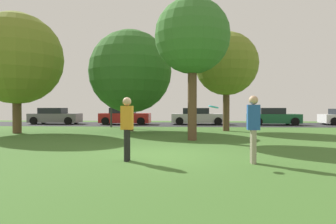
{
  "coord_description": "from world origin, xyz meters",
  "views": [
    {
      "loc": [
        0.82,
        -9.34,
        1.52
      ],
      "look_at": [
        0.0,
        3.26,
        1.28
      ],
      "focal_mm": 31.95,
      "sensor_mm": 36.0,
      "label": 1
    }
  ],
  "objects_px": {
    "birch_tree_lone": "(192,37)",
    "person_catcher": "(127,125)",
    "oak_tree_left": "(17,59)",
    "street_lamp_post": "(111,96)",
    "parked_car_grey": "(55,117)",
    "oak_tree_right": "(130,72)",
    "parked_car_green": "(273,117)",
    "person_thrower": "(253,125)",
    "frisbee_disc": "(214,107)",
    "oak_tree_center": "(226,64)",
    "parked_car_red": "(125,117)",
    "parked_car_silver": "(198,117)"
  },
  "relations": [
    {
      "from": "oak_tree_right",
      "to": "parked_car_green",
      "type": "relative_size",
      "value": 1.51
    },
    {
      "from": "person_thrower",
      "to": "parked_car_green",
      "type": "height_order",
      "value": "person_thrower"
    },
    {
      "from": "parked_car_silver",
      "to": "parked_car_red",
      "type": "bearing_deg",
      "value": -176.17
    },
    {
      "from": "person_thrower",
      "to": "parked_car_green",
      "type": "xyz_separation_m",
      "value": [
        5.31,
        17.11,
        -0.36
      ]
    },
    {
      "from": "person_catcher",
      "to": "parked_car_green",
      "type": "height_order",
      "value": "person_catcher"
    },
    {
      "from": "person_thrower",
      "to": "frisbee_disc",
      "type": "xyz_separation_m",
      "value": [
        -1.05,
        0.04,
        0.49
      ]
    },
    {
      "from": "birch_tree_lone",
      "to": "person_catcher",
      "type": "distance_m",
      "value": 6.67
    },
    {
      "from": "oak_tree_left",
      "to": "oak_tree_center",
      "type": "bearing_deg",
      "value": 10.95
    },
    {
      "from": "parked_car_silver",
      "to": "parked_car_green",
      "type": "bearing_deg",
      "value": -2.11
    },
    {
      "from": "birch_tree_lone",
      "to": "parked_car_grey",
      "type": "xyz_separation_m",
      "value": [
        -11.69,
        11.73,
        -3.98
      ]
    },
    {
      "from": "oak_tree_right",
      "to": "parked_car_grey",
      "type": "relative_size",
      "value": 1.45
    },
    {
      "from": "oak_tree_center",
      "to": "person_catcher",
      "type": "relative_size",
      "value": 3.46
    },
    {
      "from": "frisbee_disc",
      "to": "oak_tree_center",
      "type": "bearing_deg",
      "value": 80.89
    },
    {
      "from": "person_catcher",
      "to": "street_lamp_post",
      "type": "distance_m",
      "value": 13.97
    },
    {
      "from": "oak_tree_center",
      "to": "parked_car_grey",
      "type": "distance_m",
      "value": 15.7
    },
    {
      "from": "frisbee_disc",
      "to": "parked_car_grey",
      "type": "relative_size",
      "value": 0.08
    },
    {
      "from": "person_thrower",
      "to": "frisbee_disc",
      "type": "height_order",
      "value": "person_thrower"
    },
    {
      "from": "person_thrower",
      "to": "parked_car_red",
      "type": "distance_m",
      "value": 18.33
    },
    {
      "from": "parked_car_grey",
      "to": "parked_car_silver",
      "type": "xyz_separation_m",
      "value": [
        12.35,
        0.22,
        -0.0
      ]
    },
    {
      "from": "frisbee_disc",
      "to": "parked_car_green",
      "type": "relative_size",
      "value": 0.08
    },
    {
      "from": "street_lamp_post",
      "to": "frisbee_disc",
      "type": "bearing_deg",
      "value": -64.96
    },
    {
      "from": "street_lamp_post",
      "to": "parked_car_red",
      "type": "bearing_deg",
      "value": 85.2
    },
    {
      "from": "oak_tree_center",
      "to": "oak_tree_left",
      "type": "distance_m",
      "value": 12.3
    },
    {
      "from": "oak_tree_right",
      "to": "street_lamp_post",
      "type": "xyz_separation_m",
      "value": [
        -2.09,
        3.41,
        -1.41
      ]
    },
    {
      "from": "birch_tree_lone",
      "to": "street_lamp_post",
      "type": "xyz_separation_m",
      "value": [
        -5.79,
        8.1,
        -2.38
      ]
    },
    {
      "from": "street_lamp_post",
      "to": "parked_car_green",
      "type": "bearing_deg",
      "value": 16.0
    },
    {
      "from": "parked_car_grey",
      "to": "parked_car_red",
      "type": "xyz_separation_m",
      "value": [
        6.18,
        -0.19,
        0.01
      ]
    },
    {
      "from": "oak_tree_right",
      "to": "parked_car_green",
      "type": "xyz_separation_m",
      "value": [
        10.55,
        7.04,
        -3.01
      ]
    },
    {
      "from": "birch_tree_lone",
      "to": "person_thrower",
      "type": "relative_size",
      "value": 3.52
    },
    {
      "from": "person_catcher",
      "to": "frisbee_disc",
      "type": "xyz_separation_m",
      "value": [
        2.38,
        -0.09,
        0.52
      ]
    },
    {
      "from": "birch_tree_lone",
      "to": "oak_tree_left",
      "type": "relative_size",
      "value": 0.93
    },
    {
      "from": "person_thrower",
      "to": "parked_car_grey",
      "type": "xyz_separation_m",
      "value": [
        -13.22,
        17.12,
        -0.36
      ]
    },
    {
      "from": "birch_tree_lone",
      "to": "parked_car_red",
      "type": "bearing_deg",
      "value": 115.51
    },
    {
      "from": "oak_tree_right",
      "to": "street_lamp_post",
      "type": "relative_size",
      "value": 1.37
    },
    {
      "from": "birch_tree_lone",
      "to": "person_thrower",
      "type": "distance_m",
      "value": 6.67
    },
    {
      "from": "birch_tree_lone",
      "to": "parked_car_silver",
      "type": "relative_size",
      "value": 1.42
    },
    {
      "from": "oak_tree_right",
      "to": "parked_car_red",
      "type": "distance_m",
      "value": 7.69
    },
    {
      "from": "parked_car_green",
      "to": "birch_tree_lone",
      "type": "bearing_deg",
      "value": -120.29
    },
    {
      "from": "oak_tree_left",
      "to": "person_thrower",
      "type": "xyz_separation_m",
      "value": [
        11.42,
        -8.31,
        -3.21
      ]
    },
    {
      "from": "oak_tree_center",
      "to": "oak_tree_right",
      "type": "relative_size",
      "value": 0.99
    },
    {
      "from": "person_catcher",
      "to": "birch_tree_lone",
      "type": "bearing_deg",
      "value": 72.45
    },
    {
      "from": "oak_tree_center",
      "to": "parked_car_green",
      "type": "xyz_separation_m",
      "value": [
        4.66,
        6.46,
        -3.5
      ]
    },
    {
      "from": "birch_tree_lone",
      "to": "parked_car_green",
      "type": "xyz_separation_m",
      "value": [
        6.85,
        11.72,
        -3.98
      ]
    },
    {
      "from": "parked_car_green",
      "to": "parked_car_red",
      "type": "bearing_deg",
      "value": -179.14
    },
    {
      "from": "parked_car_silver",
      "to": "oak_tree_center",
      "type": "bearing_deg",
      "value": -77.19
    },
    {
      "from": "person_thrower",
      "to": "street_lamp_post",
      "type": "xyz_separation_m",
      "value": [
        -7.33,
        13.49,
        1.24
      ]
    },
    {
      "from": "oak_tree_left",
      "to": "street_lamp_post",
      "type": "relative_size",
      "value": 1.51
    },
    {
      "from": "birch_tree_lone",
      "to": "oak_tree_right",
      "type": "height_order",
      "value": "birch_tree_lone"
    },
    {
      "from": "oak_tree_right",
      "to": "person_catcher",
      "type": "relative_size",
      "value": 3.49
    },
    {
      "from": "person_thrower",
      "to": "parked_car_grey",
      "type": "height_order",
      "value": "person_thrower"
    }
  ]
}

